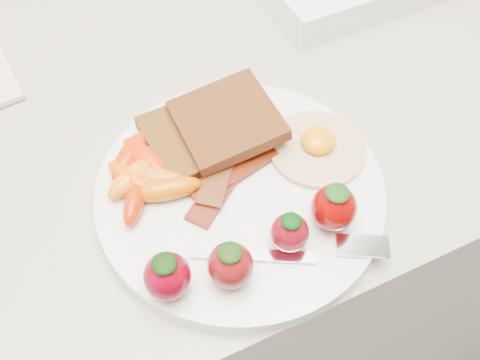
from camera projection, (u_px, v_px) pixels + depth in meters
name	position (u px, v px, depth m)	size (l,w,h in m)	color
counter	(192.00, 269.00, 0.96)	(2.00, 0.60, 0.90)	gray
plate	(240.00, 192.00, 0.50)	(0.27, 0.27, 0.02)	white
toast_lower	(195.00, 136.00, 0.52)	(0.09, 0.09, 0.01)	black
toast_upper	(227.00, 120.00, 0.52)	(0.09, 0.09, 0.01)	black
fried_egg	(317.00, 146.00, 0.52)	(0.10, 0.10, 0.02)	beige
bacon_strips	(225.00, 174.00, 0.50)	(0.11, 0.10, 0.01)	#3E1608
baby_carrots	(143.00, 175.00, 0.49)	(0.09, 0.11, 0.02)	orange
strawberries	(257.00, 244.00, 0.44)	(0.19, 0.05, 0.05)	#690011
fork	(303.00, 251.00, 0.45)	(0.16, 0.08, 0.00)	silver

